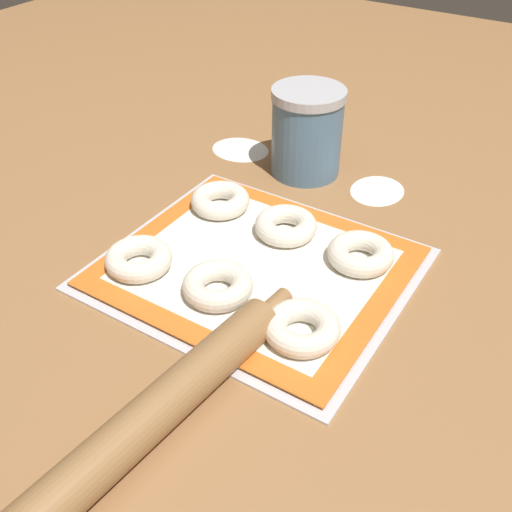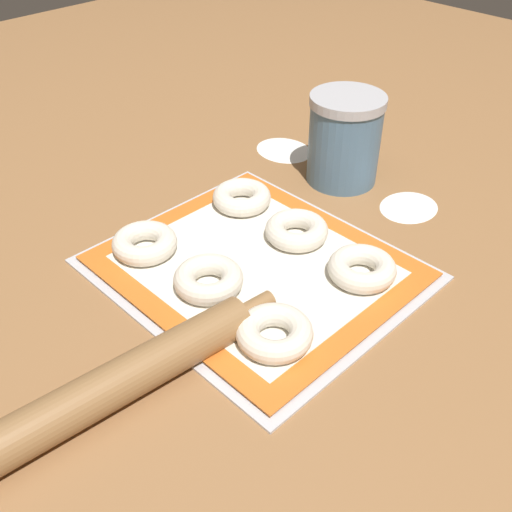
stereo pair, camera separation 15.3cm
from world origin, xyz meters
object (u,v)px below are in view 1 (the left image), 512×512
Objects in this scene: bagel_front_center at (218,285)px; bagel_back_center at (286,226)px; bagel_back_left at (220,200)px; bagel_front_right at (302,328)px; baking_tray at (256,268)px; rolling_pin at (155,412)px; bagel_front_left at (139,259)px; bagel_back_right at (360,254)px; flour_canister at (307,132)px.

bagel_back_center is (0.01, 0.17, 0.00)m from bagel_front_center.
bagel_back_left is (-0.12, 0.18, 0.00)m from bagel_front_center.
bagel_front_center is at bearing 175.87° from bagel_front_right.
bagel_back_left is (-0.13, 0.09, 0.02)m from baking_tray.
rolling_pin is at bearing -72.65° from bagel_front_center.
baking_tray is 0.09m from bagel_back_center.
bagel_back_left is 0.20× the size of rolling_pin.
bagel_front_left is 1.00× the size of bagel_back_right.
flour_canister is at bearing 76.12° from bagel_back_left.
bagel_back_center is at bearing 53.70° from bagel_front_left.
bagel_front_center reaches higher than baking_tray.
flour_canister is at bearing 118.12° from bagel_front_right.
rolling_pin is (0.19, -0.19, -0.00)m from bagel_front_left.
bagel_back_right is 0.38m from rolling_pin.
bagel_front_center is 0.21m from rolling_pin.
bagel_front_right is 0.61× the size of flour_canister.
baking_tray is 4.43× the size of bagel_back_center.
bagel_front_center is at bearing -92.02° from bagel_back_center.
bagel_back_center is 0.13m from bagel_back_right.
flour_canister is 0.33× the size of rolling_pin.
rolling_pin is (0.06, -0.21, -0.00)m from bagel_front_center.
flour_canister reaches higher than bagel_back_right.
flour_canister reaches higher than rolling_pin.
bagel_front_right is at bearing 0.58° from bagel_front_left.
rolling_pin reaches higher than bagel_front_right.
bagel_front_center is at bearing -128.27° from bagel_back_right.
bagel_back_right reaches higher than baking_tray.
bagel_back_left reaches higher than baking_tray.
bagel_front_left is 1.00× the size of bagel_back_left.
baking_tray is 4.43× the size of bagel_front_center.
bagel_front_right is 0.44m from flour_canister.
baking_tray is at bearing 84.08° from bagel_front_center.
bagel_back_center is at bearing 91.61° from baking_tray.
baking_tray is 4.43× the size of bagel_front_right.
baking_tray is 0.09m from bagel_front_center.
bagel_front_left is 0.19m from bagel_back_left.
baking_tray is 0.16m from bagel_back_left.
bagel_back_center is at bearing 87.98° from bagel_front_center.
bagel_front_left is 0.61× the size of flour_canister.
baking_tray is at bearing -36.15° from bagel_back_left.
bagel_front_left is at bearing -145.39° from baking_tray.
flour_canister reaches higher than bagel_back_center.
bagel_back_left is 0.25m from bagel_back_right.
bagel_back_center reaches higher than baking_tray.
bagel_front_left is 0.39m from flour_canister.
bagel_back_right is 0.20× the size of rolling_pin.
bagel_front_center and bagel_back_right have the same top height.
bagel_front_center is at bearing -55.71° from bagel_back_left.
rolling_pin is at bearing -64.22° from bagel_back_left.
rolling_pin is at bearing -109.62° from bagel_front_right.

